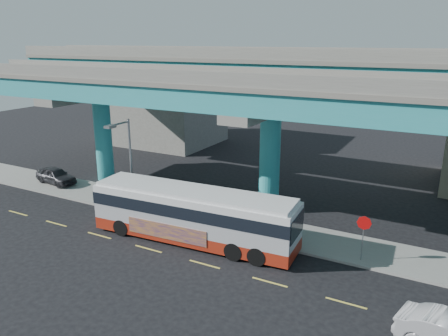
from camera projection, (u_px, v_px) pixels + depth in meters
The scene contains 9 objects.
ground at pixel (207, 262), 25.08m from camera, with size 120.00×120.00×0.00m, color black.
sidewalk at pixel (248, 226), 29.70m from camera, with size 70.00×4.00×0.15m, color gray.
lane_markings at pixel (205, 264), 24.83m from camera, with size 58.00×0.12×0.01m.
viaduct at pixel (273, 87), 30.17m from camera, with size 52.00×12.40×11.70m.
building_concrete at pixel (165, 106), 53.16m from camera, with size 12.00×10.00×9.00m, color gray.
transit_bus at pixel (193, 213), 27.21m from camera, with size 13.48×3.69×3.42m.
parked_car at pixel (56, 176), 38.14m from camera, with size 4.30×2.14×1.41m, color #2A2A2E.
street_lamp at pixel (125, 153), 30.64m from camera, with size 0.50×2.27×6.81m.
stop_sign at pixel (364, 228), 24.47m from camera, with size 0.81×0.10×2.70m.
Camera 1 is at (11.55, -19.35, 12.32)m, focal length 35.00 mm.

